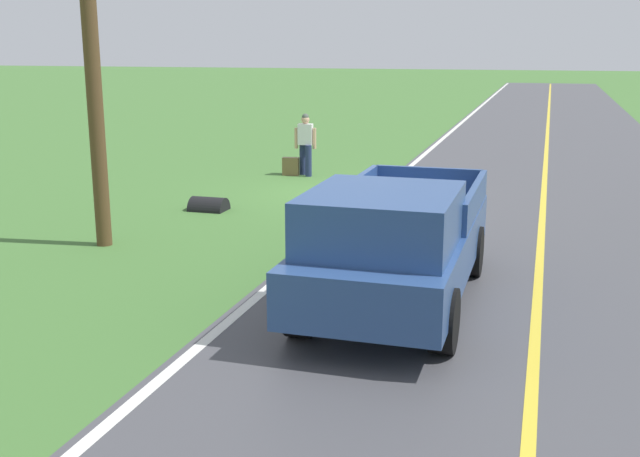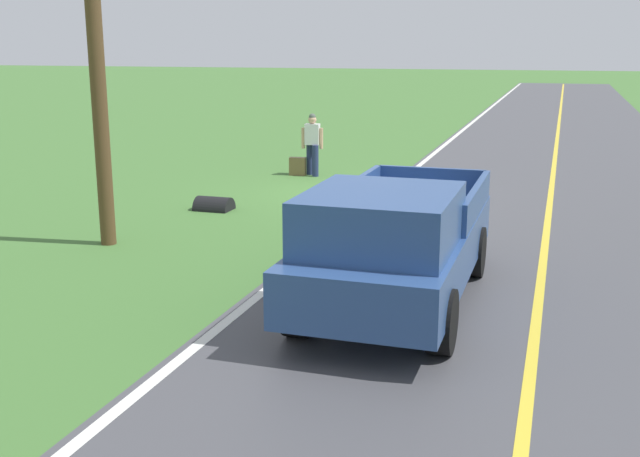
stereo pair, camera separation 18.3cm
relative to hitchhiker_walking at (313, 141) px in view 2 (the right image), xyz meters
The scene contains 9 objects.
ground_plane 3.05m from the hitchhiker_walking, 127.59° to the left, with size 200.00×200.00×0.00m, color #427033.
road_surface 6.97m from the hitchhiker_walking, 160.66° to the left, with size 8.26×120.00×0.00m, color #47474C.
lane_edge_line 3.57m from the hitchhiker_walking, 138.31° to the left, with size 0.16×117.60×0.00m, color silver.
lane_centre_line 6.97m from the hitchhiker_walking, 160.66° to the left, with size 0.14×117.60×0.00m, color gold.
hitchhiker_walking is the anchor object (origin of this frame).
suitcase_carried 0.84m from the hitchhiker_walking, 16.37° to the left, with size 0.20×0.46×0.51m, color brown.
pickup_truck_passing 11.25m from the hitchhiker_walking, 113.92° to the left, with size 2.11×5.41×1.82m.
utility_pole_roadside 9.15m from the hitchhiker_walking, 81.67° to the left, with size 0.28×0.28×8.64m, color brown.
drainage_culvert 5.23m from the hitchhiker_walking, 82.58° to the left, with size 0.60×0.60×0.80m, color black.
Camera 2 is at (-4.90, 18.02, 3.60)m, focal length 42.74 mm.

